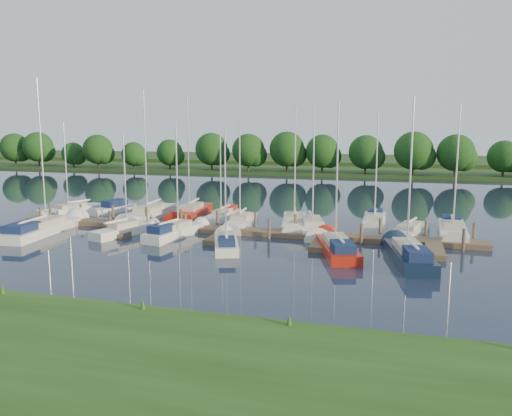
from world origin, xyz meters
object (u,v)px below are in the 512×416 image
(dock, at_px, (229,232))
(sailboat_n_5, at_px, (241,224))
(sailboat_s_2, at_px, (175,233))
(motorboat, at_px, (114,209))
(sailboat_n_0, at_px, (71,211))

(dock, relative_size, sailboat_n_5, 4.13)
(sailboat_n_5, xyz_separation_m, sailboat_s_2, (-3.75, -5.62, 0.06))
(motorboat, distance_m, sailboat_s_2, 14.88)
(sailboat_n_0, bearing_deg, sailboat_n_5, -166.21)
(dock, relative_size, sailboat_n_0, 4.14)
(sailboat_s_2, bearing_deg, dock, 39.20)
(dock, xyz_separation_m, sailboat_n_0, (-19.12, 5.24, 0.07))
(sailboat_n_5, distance_m, sailboat_s_2, 6.76)
(dock, xyz_separation_m, motorboat, (-15.33, 7.26, 0.14))
(sailboat_n_0, height_order, motorboat, sailboat_n_0)
(motorboat, xyz_separation_m, sailboat_n_5, (15.26, -3.81, -0.06))
(dock, height_order, sailboat_n_0, sailboat_n_0)
(sailboat_n_0, bearing_deg, sailboat_s_2, 173.30)
(motorboat, bearing_deg, sailboat_s_2, 153.48)
(motorboat, height_order, sailboat_n_5, sailboat_n_5)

